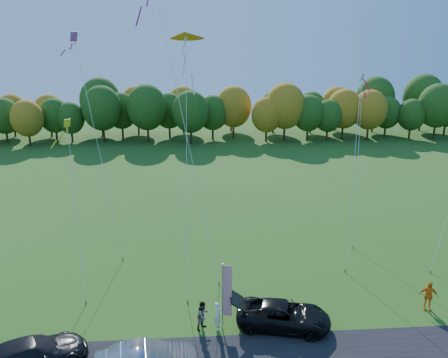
{
  "coord_description": "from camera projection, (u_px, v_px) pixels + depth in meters",
  "views": [
    {
      "loc": [
        -2.0,
        -21.71,
        15.1
      ],
      "look_at": [
        0.0,
        6.0,
        7.0
      ],
      "focal_mm": 35.0,
      "sensor_mm": 36.0,
      "label": 1
    }
  ],
  "objects": [
    {
      "name": "ground",
      "position": [
        231.0,
        324.0,
        25.15
      ],
      "size": [
        160.0,
        160.0,
        0.0
      ],
      "primitive_type": "plane",
      "color": "#255015"
    },
    {
      "name": "tree_line",
      "position": [
        204.0,
        140.0,
        77.81
      ],
      "size": [
        116.0,
        12.0,
        10.0
      ],
      "primitive_type": null,
      "color": "#1E4711",
      "rests_on": "ground"
    },
    {
      "name": "black_suv",
      "position": [
        284.0,
        315.0,
        24.77
      ],
      "size": [
        5.73,
        3.65,
        1.47
      ],
      "primitive_type": "imported",
      "rotation": [
        0.0,
        0.0,
        1.33
      ],
      "color": "black",
      "rests_on": "ground"
    },
    {
      "name": "dark_truck_a",
      "position": [
        31.0,
        355.0,
        21.45
      ],
      "size": [
        5.82,
        4.27,
        1.57
      ],
      "primitive_type": "imported",
      "rotation": [
        0.0,
        0.0,
        2.01
      ],
      "color": "black",
      "rests_on": "ground"
    },
    {
      "name": "person_tailgate_a",
      "position": [
        218.0,
        316.0,
        24.56
      ],
      "size": [
        0.41,
        0.62,
        1.67
      ],
      "primitive_type": "imported",
      "rotation": [
        0.0,
        0.0,
        1.6
      ],
      "color": "white",
      "rests_on": "ground"
    },
    {
      "name": "person_tailgate_b",
      "position": [
        203.0,
        315.0,
        24.58
      ],
      "size": [
        1.01,
        1.03,
        1.68
      ],
      "primitive_type": "imported",
      "rotation": [
        0.0,
        0.0,
        0.85
      ],
      "color": "gray",
      "rests_on": "ground"
    },
    {
      "name": "person_east",
      "position": [
        428.0,
        296.0,
        26.41
      ],
      "size": [
        1.16,
        0.77,
        1.84
      ],
      "primitive_type": "imported",
      "rotation": [
        0.0,
        0.0,
        -0.32
      ],
      "color": "orange",
      "rests_on": "ground"
    },
    {
      "name": "feather_flag",
      "position": [
        226.0,
        290.0,
        23.98
      ],
      "size": [
        0.54,
        0.15,
        4.11
      ],
      "color": "#999999",
      "rests_on": "ground"
    },
    {
      "name": "kite_delta_blue",
      "position": [
        182.0,
        115.0,
        30.96
      ],
      "size": [
        5.86,
        10.67,
        22.46
      ],
      "color": "#4C3F33",
      "rests_on": "ground"
    },
    {
      "name": "kite_parafoil_orange",
      "position": [
        362.0,
        69.0,
        33.59
      ],
      "size": [
        6.57,
        13.4,
        28.07
      ],
      "color": "#4C3F33",
      "rests_on": "ground"
    },
    {
      "name": "kite_delta_red",
      "position": [
        186.0,
        113.0,
        28.97
      ],
      "size": [
        2.48,
        8.73,
        17.58
      ],
      "color": "#4C3F33",
      "rests_on": "ground"
    },
    {
      "name": "kite_diamond_yellow",
      "position": [
        76.0,
        207.0,
        28.66
      ],
      "size": [
        2.31,
        6.71,
        10.96
      ],
      "color": "#4C3F33",
      "rests_on": "ground"
    },
    {
      "name": "kite_diamond_white",
      "position": [
        358.0,
        157.0,
        36.71
      ],
      "size": [
        3.02,
        7.97,
        13.67
      ],
      "color": "#4C3F33",
      "rests_on": "ground"
    },
    {
      "name": "kite_diamond_pink",
      "position": [
        98.0,
        144.0,
        33.64
      ],
      "size": [
        4.42,
        7.17,
        17.04
      ],
      "color": "#4C3F33",
      "rests_on": "ground"
    }
  ]
}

